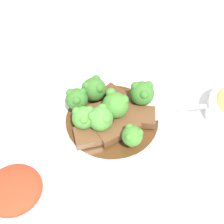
# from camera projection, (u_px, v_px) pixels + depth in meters

# --- Properties ---
(ground_plane) EXTENTS (4.00, 4.00, 0.00)m
(ground_plane) POSITION_uv_depth(u_px,v_px,m) (112.00, 124.00, 0.54)
(ground_plane) COLOR white
(main_plate) EXTENTS (0.26, 0.26, 0.02)m
(main_plate) POSITION_uv_depth(u_px,v_px,m) (112.00, 121.00, 0.53)
(main_plate) COLOR white
(main_plate) RESTS_ON ground_plane
(beef_strip_0) EXTENTS (0.07, 0.07, 0.01)m
(beef_strip_0) POSITION_uv_depth(u_px,v_px,m) (120.00, 98.00, 0.55)
(beef_strip_0) COLOR #56331E
(beef_strip_0) RESTS_ON main_plate
(beef_strip_1) EXTENTS (0.05, 0.07, 0.02)m
(beef_strip_1) POSITION_uv_depth(u_px,v_px,m) (135.00, 116.00, 0.52)
(beef_strip_1) COLOR brown
(beef_strip_1) RESTS_ON main_plate
(beef_strip_2) EXTENTS (0.04, 0.05, 0.01)m
(beef_strip_2) POSITION_uv_depth(u_px,v_px,m) (89.00, 136.00, 0.50)
(beef_strip_2) COLOR brown
(beef_strip_2) RESTS_ON main_plate
(beef_strip_3) EXTENTS (0.04, 0.07, 0.01)m
(beef_strip_3) POSITION_uv_depth(u_px,v_px,m) (95.00, 112.00, 0.53)
(beef_strip_3) COLOR brown
(beef_strip_3) RESTS_ON main_plate
(beef_strip_4) EXTENTS (0.05, 0.07, 0.02)m
(beef_strip_4) POSITION_uv_depth(u_px,v_px,m) (119.00, 130.00, 0.50)
(beef_strip_4) COLOR brown
(beef_strip_4) RESTS_ON main_plate
(broccoli_floret_0) EXTENTS (0.04, 0.04, 0.05)m
(broccoli_floret_0) POSITION_uv_depth(u_px,v_px,m) (77.00, 99.00, 0.51)
(broccoli_floret_0) COLOR #7FA84C
(broccoli_floret_0) RESTS_ON main_plate
(broccoli_floret_1) EXTENTS (0.04, 0.04, 0.05)m
(broccoli_floret_1) POSITION_uv_depth(u_px,v_px,m) (100.00, 118.00, 0.49)
(broccoli_floret_1) COLOR #7FA84C
(broccoli_floret_1) RESTS_ON main_plate
(broccoli_floret_2) EXTENTS (0.04, 0.04, 0.05)m
(broccoli_floret_2) POSITION_uv_depth(u_px,v_px,m) (115.00, 103.00, 0.50)
(broccoli_floret_2) COLOR #7FA84C
(broccoli_floret_2) RESTS_ON main_plate
(broccoli_floret_3) EXTENTS (0.04, 0.04, 0.05)m
(broccoli_floret_3) POSITION_uv_depth(u_px,v_px,m) (142.00, 93.00, 0.52)
(broccoli_floret_3) COLOR #8EB756
(broccoli_floret_3) RESTS_ON main_plate
(broccoli_floret_4) EXTENTS (0.04, 0.04, 0.04)m
(broccoli_floret_4) POSITION_uv_depth(u_px,v_px,m) (94.00, 89.00, 0.54)
(broccoli_floret_4) COLOR #7FA84C
(broccoli_floret_4) RESTS_ON main_plate
(broccoli_floret_5) EXTENTS (0.03, 0.03, 0.04)m
(broccoli_floret_5) POSITION_uv_depth(u_px,v_px,m) (132.00, 136.00, 0.47)
(broccoli_floret_5) COLOR #8EB756
(broccoli_floret_5) RESTS_ON main_plate
(broccoli_floret_6) EXTENTS (0.04, 0.04, 0.04)m
(broccoli_floret_6) POSITION_uv_depth(u_px,v_px,m) (84.00, 117.00, 0.49)
(broccoli_floret_6) COLOR #8EB756
(broccoli_floret_6) RESTS_ON main_plate
(serving_spoon) EXTENTS (0.04, 0.19, 0.01)m
(serving_spoon) POSITION_uv_depth(u_px,v_px,m) (158.00, 110.00, 0.53)
(serving_spoon) COLOR silver
(serving_spoon) RESTS_ON main_plate
(side_bowl_kimchi) EXTENTS (0.10, 0.10, 0.05)m
(side_bowl_kimchi) POSITION_uv_depth(u_px,v_px,m) (16.00, 194.00, 0.43)
(side_bowl_kimchi) COLOR white
(side_bowl_kimchi) RESTS_ON ground_plane
(sauce_dish) EXTENTS (0.07, 0.07, 0.01)m
(sauce_dish) POSITION_uv_depth(u_px,v_px,m) (97.00, 42.00, 0.67)
(sauce_dish) COLOR white
(sauce_dish) RESTS_ON ground_plane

